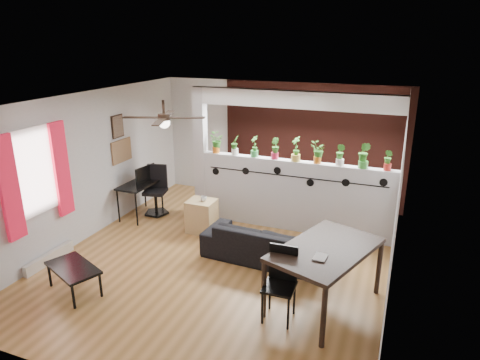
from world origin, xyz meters
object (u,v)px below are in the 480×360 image
at_px(potted_plant_0, 216,142).
at_px(potted_plant_3, 275,148).
at_px(potted_plant_6, 340,154).
at_px(office_chair, 156,193).
at_px(potted_plant_7, 364,154).
at_px(cube_shelf, 202,216).
at_px(cup, 204,199).
at_px(potted_plant_4, 296,148).
at_px(folding_chair, 281,276).
at_px(coffee_table, 73,269).
at_px(potted_plant_5, 318,152).
at_px(potted_plant_1, 235,144).
at_px(potted_plant_2, 255,146).
at_px(computer_desk, 140,186).
at_px(dining_table, 326,254).
at_px(ceiling_fan, 164,119).
at_px(potted_plant_8, 388,159).

xyz_separation_m(potted_plant_0, potted_plant_3, (1.19, 0.00, -0.00)).
distance_m(potted_plant_6, office_chair, 3.78).
xyz_separation_m(potted_plant_7, cube_shelf, (-2.75, -0.72, -1.28)).
distance_m(potted_plant_0, cup, 1.15).
bearing_deg(potted_plant_6, potted_plant_4, 180.00).
relative_size(potted_plant_6, potted_plant_7, 0.86).
bearing_deg(folding_chair, potted_plant_0, 128.43).
bearing_deg(cup, potted_plant_6, 17.21).
bearing_deg(office_chair, potted_plant_3, 6.63).
bearing_deg(cube_shelf, potted_plant_3, 30.82).
distance_m(potted_plant_4, coffee_table, 4.17).
bearing_deg(folding_chair, potted_plant_5, 92.75).
bearing_deg(cup, cube_shelf, 180.00).
relative_size(office_chair, coffee_table, 1.03).
distance_m(potted_plant_1, potted_plant_2, 0.40).
relative_size(potted_plant_4, computer_desk, 0.46).
relative_size(potted_plant_5, potted_plant_6, 0.98).
relative_size(dining_table, coffee_table, 1.86).
distance_m(potted_plant_2, dining_table, 2.95).
height_order(ceiling_fan, potted_plant_0, ceiling_fan).
height_order(potted_plant_1, office_chair, potted_plant_1).
xyz_separation_m(ceiling_fan, potted_plant_8, (3.18, 1.80, -0.77)).
xyz_separation_m(potted_plant_0, potted_plant_8, (3.16, 0.00, -0.02)).
xyz_separation_m(potted_plant_6, potted_plant_8, (0.79, 0.00, -0.02)).
bearing_deg(potted_plant_3, ceiling_fan, -123.80).
distance_m(cube_shelf, folding_chair, 2.86).
xyz_separation_m(potted_plant_3, potted_plant_6, (1.19, -0.00, 0.00)).
distance_m(cube_shelf, coffee_table, 2.61).
relative_size(potted_plant_5, office_chair, 0.39).
height_order(potted_plant_1, potted_plant_3, potted_plant_3).
height_order(dining_table, folding_chair, folding_chair).
bearing_deg(cup, potted_plant_1, 64.94).
bearing_deg(office_chair, dining_table, -26.88).
bearing_deg(potted_plant_4, cube_shelf, -155.49).
distance_m(potted_plant_3, coffee_table, 3.95).
height_order(potted_plant_7, dining_table, potted_plant_7).
bearing_deg(cube_shelf, folding_chair, -43.29).
bearing_deg(computer_desk, ceiling_fan, -41.92).
bearing_deg(office_chair, ceiling_fan, -51.41).
relative_size(potted_plant_1, office_chair, 0.37).
bearing_deg(ceiling_fan, folding_chair, -21.82).
bearing_deg(coffee_table, dining_table, 16.22).
height_order(potted_plant_3, potted_plant_5, potted_plant_3).
bearing_deg(coffee_table, potted_plant_3, 58.15).
xyz_separation_m(potted_plant_5, cube_shelf, (-1.96, -0.72, -1.25)).
distance_m(potted_plant_4, folding_chair, 2.88).
bearing_deg(potted_plant_1, cup, -115.06).
relative_size(potted_plant_8, coffee_table, 0.37).
bearing_deg(potted_plant_2, computer_desk, -167.57).
bearing_deg(potted_plant_6, potted_plant_3, 180.00).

